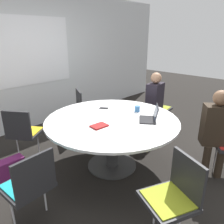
% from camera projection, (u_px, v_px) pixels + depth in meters
% --- Properties ---
extents(ground_plane, '(16.00, 16.00, 0.00)m').
position_uv_depth(ground_plane, '(112.00, 165.00, 3.31)').
color(ground_plane, black).
extents(wall_back, '(8.00, 0.07, 2.70)m').
position_uv_depth(wall_back, '(29.00, 62.00, 4.33)').
color(wall_back, silver).
rests_on(wall_back, ground_plane).
extents(conference_table, '(1.86, 1.86, 0.76)m').
position_uv_depth(conference_table, '(112.00, 128.00, 3.10)').
color(conference_table, '#333333').
rests_on(conference_table, ground_plane).
extents(chair_1, '(0.50, 0.48, 0.86)m').
position_uv_depth(chair_1, '(156.00, 105.00, 4.43)').
color(chair_1, '#262628').
rests_on(chair_1, ground_plane).
extents(chair_2, '(0.57, 0.58, 0.86)m').
position_uv_depth(chair_2, '(86.00, 107.00, 4.30)').
color(chair_2, '#262628').
rests_on(chair_2, ground_plane).
extents(chair_3, '(0.60, 0.60, 0.86)m').
position_uv_depth(chair_3, '(23.00, 130.00, 3.27)').
color(chair_3, '#262628').
rests_on(chair_3, ground_plane).
extents(chair_4, '(0.47, 0.45, 0.86)m').
position_uv_depth(chair_4, '(30.00, 183.00, 2.12)').
color(chair_4, '#262628').
rests_on(chair_4, ground_plane).
extents(chair_5, '(0.56, 0.57, 0.86)m').
position_uv_depth(chair_5, '(174.00, 193.00, 1.99)').
color(chair_5, '#262628').
rests_on(chair_5, ground_plane).
extents(person_0, '(0.39, 0.42, 1.21)m').
position_uv_depth(person_0, '(216.00, 127.00, 2.90)').
color(person_0, '#2D2319').
rests_on(person_0, ground_plane).
extents(person_1, '(0.39, 0.30, 1.21)m').
position_uv_depth(person_1, '(155.00, 99.00, 4.13)').
color(person_1, '#231E28').
rests_on(person_1, ground_plane).
extents(laptop, '(0.38, 0.37, 0.21)m').
position_uv_depth(laptop, '(151.00, 117.00, 2.97)').
color(laptop, '#232326').
rests_on(laptop, conference_table).
extents(spiral_notebook, '(0.22, 0.17, 0.02)m').
position_uv_depth(spiral_notebook, '(99.00, 126.00, 2.79)').
color(spiral_notebook, maroon).
rests_on(spiral_notebook, conference_table).
extents(coffee_cup, '(0.08, 0.08, 0.09)m').
position_uv_depth(coffee_cup, '(137.00, 109.00, 3.32)').
color(coffee_cup, '#33669E').
rests_on(coffee_cup, conference_table).
extents(cell_phone, '(0.13, 0.16, 0.01)m').
position_uv_depth(cell_phone, '(104.00, 108.00, 3.47)').
color(cell_phone, black).
rests_on(cell_phone, conference_table).
extents(handbag, '(0.36, 0.16, 0.28)m').
position_uv_depth(handbag, '(11.00, 169.00, 2.99)').
color(handbag, '#661E56').
rests_on(handbag, ground_plane).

